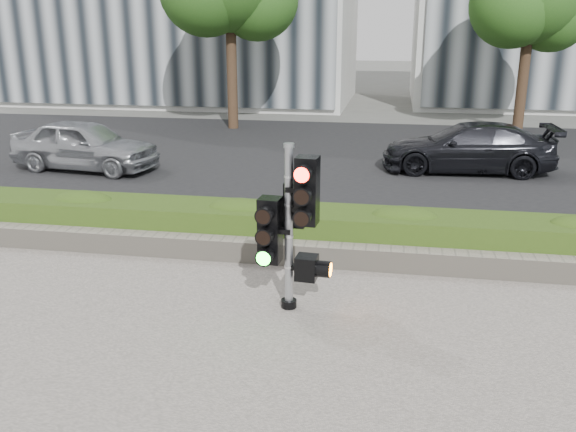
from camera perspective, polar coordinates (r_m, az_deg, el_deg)
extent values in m
plane|color=#51514C|center=(7.83, -0.49, -9.80)|extent=(120.00, 120.00, 0.00)
cube|color=black|center=(17.27, 5.57, 5.41)|extent=(60.00, 13.00, 0.02)
cube|color=gray|center=(10.67, 2.58, -1.86)|extent=(60.00, 0.25, 0.12)
cube|color=gray|center=(9.46, 1.60, -3.52)|extent=(12.00, 0.32, 0.34)
cube|color=#517423|center=(10.01, 2.15, -1.30)|extent=(12.00, 1.00, 0.68)
cylinder|color=black|center=(22.17, -5.27, 13.31)|extent=(0.36, 0.36, 4.03)
cylinder|color=black|center=(22.81, 21.11, 11.80)|extent=(0.36, 0.36, 3.58)
sphere|color=#174C15|center=(23.21, 23.51, 17.02)|extent=(2.56, 2.56, 2.56)
sphere|color=#174C15|center=(22.26, 20.30, 18.07)|extent=(2.82, 2.82, 2.82)
cylinder|color=black|center=(8.10, 0.08, -8.17)|extent=(0.21, 0.21, 0.10)
cylinder|color=gray|center=(7.72, 0.08, -1.36)|extent=(0.11, 0.11, 2.13)
cylinder|color=gray|center=(7.44, 0.09, 6.63)|extent=(0.14, 0.14, 0.05)
cube|color=#FF1107|center=(7.48, 1.80, 2.38)|extent=(0.29, 0.29, 0.85)
cube|color=#14E51E|center=(7.75, -1.69, -1.33)|extent=(0.29, 0.29, 0.85)
cube|color=black|center=(7.85, 0.74, 1.14)|extent=(0.29, 0.29, 0.58)
cube|color=orange|center=(7.87, 1.76, -4.83)|extent=(0.29, 0.29, 0.31)
imported|color=#A4A6AB|center=(16.47, -18.48, 6.33)|extent=(3.95, 2.00, 1.29)
imported|color=black|center=(16.11, 16.48, 6.17)|extent=(4.30, 1.86, 1.23)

